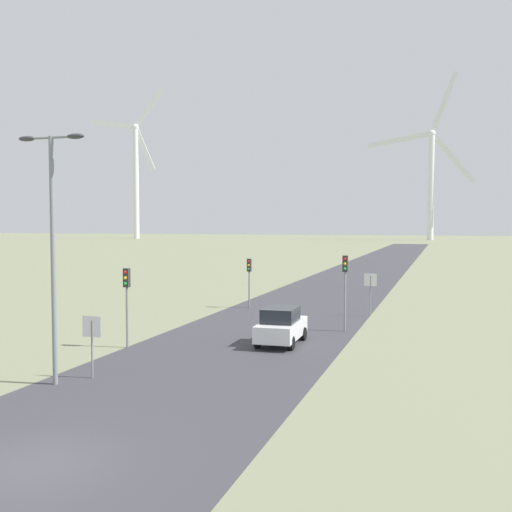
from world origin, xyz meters
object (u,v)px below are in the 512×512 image
stop_sign_far (370,286)px  streetlamp (53,228)px  stop_sign_near (92,335)px  traffic_light_post_near_right (345,276)px  wind_turbine_far_left (136,170)px  wind_turbine_left (431,171)px  car_approaching (281,326)px  traffic_light_post_mid_left (249,272)px  traffic_light_post_near_left (127,290)px

stop_sign_far → streetlamp: bearing=-114.4°
stop_sign_near → traffic_light_post_near_right: 15.12m
wind_turbine_far_left → wind_turbine_left: 113.89m
traffic_light_post_near_right → car_approaching: bearing=-118.4°
stop_sign_far → wind_turbine_left: 188.56m
stop_sign_near → stop_sign_far: size_ratio=0.88×
traffic_light_post_mid_left → car_approaching: 12.90m
streetlamp → wind_turbine_left: size_ratio=0.15×
streetlamp → car_approaching: (6.03, 9.67, -4.87)m
traffic_light_post_mid_left → wind_turbine_far_left: (-105.42, 175.26, 24.84)m
streetlamp → wind_turbine_left: bearing=87.7°
stop_sign_near → wind_turbine_left: (7.69, 206.12, 23.14)m
wind_turbine_left → streetlamp: bearing=-92.3°
wind_turbine_far_left → traffic_light_post_mid_left: bearing=-59.0°
traffic_light_post_near_right → traffic_light_post_mid_left: (-7.89, 7.08, -0.51)m
traffic_light_post_near_left → wind_turbine_left: bearing=87.3°
streetlamp → stop_sign_far: size_ratio=3.34×
streetlamp → traffic_light_post_near_left: (-0.80, 6.65, -2.98)m
streetlamp → traffic_light_post_near_left: size_ratio=2.40×
traffic_light_post_mid_left → car_approaching: size_ratio=0.84×
stop_sign_near → traffic_light_post_near_right: bearing=59.5°
car_approaching → streetlamp: bearing=-122.0°
traffic_light_post_mid_left → car_approaching: bearing=-64.7°
traffic_light_post_mid_left → wind_turbine_left: wind_turbine_left is taller
car_approaching → wind_turbine_left: bearing=89.3°
traffic_light_post_near_left → traffic_light_post_near_right: (9.25, 7.51, 0.27)m
traffic_light_post_near_right → wind_turbine_far_left: wind_turbine_far_left is taller
streetlamp → traffic_light_post_near_left: bearing=96.8°
stop_sign_near → traffic_light_post_near_left: 5.80m
streetlamp → wind_turbine_far_left: bearing=118.1°
traffic_light_post_near_right → traffic_light_post_near_left: bearing=-140.9°
traffic_light_post_near_right → wind_turbine_left: (0.04, 193.16, 21.76)m
streetlamp → stop_sign_near: size_ratio=3.81×
traffic_light_post_near_right → stop_sign_near: bearing=-120.5°
wind_turbine_left → car_approaching: bearing=-90.7°
streetlamp → wind_turbine_far_left: (-104.86, 196.50, 21.62)m
traffic_light_post_mid_left → traffic_light_post_near_right: bearing=-41.9°
traffic_light_post_near_left → car_approaching: traffic_light_post_near_left is taller
streetlamp → stop_sign_far: streetlamp is taller
wind_turbine_left → stop_sign_far: bearing=-89.8°
traffic_light_post_near_left → traffic_light_post_mid_left: (1.36, 14.59, -0.24)m
traffic_light_post_mid_left → wind_turbine_left: size_ratio=0.06×
streetlamp → traffic_light_post_near_right: bearing=59.2°
streetlamp → wind_turbine_left: wind_turbine_left is taller
wind_turbine_left → traffic_light_post_mid_left: bearing=-92.4°
stop_sign_far → traffic_light_post_near_right: traffic_light_post_near_right is taller
traffic_light_post_near_left → traffic_light_post_mid_left: size_ratio=1.10×
traffic_light_post_near_right → wind_turbine_far_left: (-113.31, 182.34, 24.33)m
traffic_light_post_near_right → wind_turbine_left: size_ratio=0.07×
car_approaching → wind_turbine_left: (2.46, 197.65, 23.91)m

